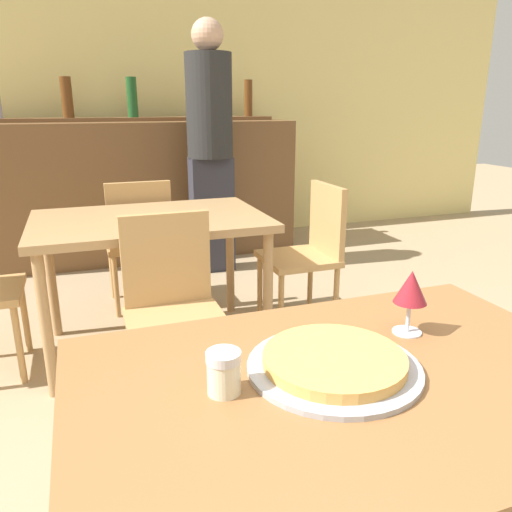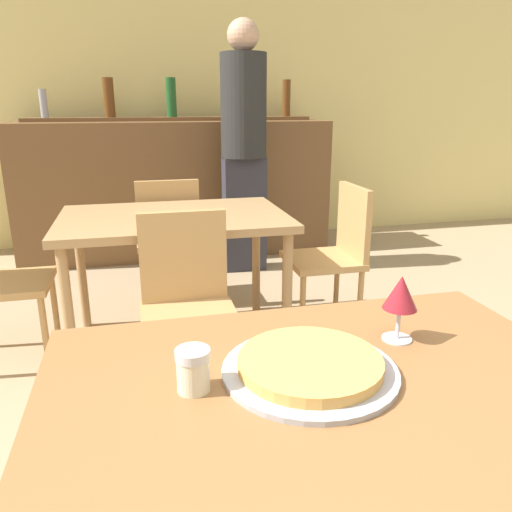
% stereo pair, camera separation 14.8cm
% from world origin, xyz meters
% --- Properties ---
extents(wall_back, '(8.00, 0.05, 2.80)m').
position_xyz_m(wall_back, '(0.00, 4.00, 1.40)').
color(wall_back, '#EAD684').
rests_on(wall_back, ground_plane).
extents(dining_table_near, '(1.14, 0.76, 0.74)m').
position_xyz_m(dining_table_near, '(0.00, 0.00, 0.66)').
color(dining_table_near, brown).
rests_on(dining_table_near, ground_plane).
extents(dining_table_far, '(1.16, 0.78, 0.72)m').
position_xyz_m(dining_table_far, '(-0.16, 1.73, 0.65)').
color(dining_table_far, '#A87F51').
rests_on(dining_table_far, ground_plane).
extents(bar_counter, '(2.60, 0.56, 1.13)m').
position_xyz_m(bar_counter, '(0.00, 3.50, 0.57)').
color(bar_counter, brown).
rests_on(bar_counter, ground_plane).
extents(bar_back_shelf, '(2.39, 0.24, 0.35)m').
position_xyz_m(bar_back_shelf, '(0.01, 3.64, 1.20)').
color(bar_back_shelf, brown).
rests_on(bar_back_shelf, bar_counter).
extents(chair_far_side_front, '(0.40, 0.40, 0.84)m').
position_xyz_m(chair_far_side_front, '(-0.16, 1.17, 0.48)').
color(chair_far_side_front, tan).
rests_on(chair_far_side_front, ground_plane).
extents(chair_far_side_back, '(0.40, 0.40, 0.84)m').
position_xyz_m(chair_far_side_back, '(-0.16, 2.30, 0.48)').
color(chair_far_side_back, tan).
rests_on(chair_far_side_back, ground_plane).
extents(chair_far_side_right, '(0.40, 0.40, 0.84)m').
position_xyz_m(chair_far_side_right, '(0.75, 1.73, 0.48)').
color(chair_far_side_right, tan).
rests_on(chair_far_side_right, ground_plane).
extents(pizza_tray, '(0.36, 0.36, 0.04)m').
position_xyz_m(pizza_tray, '(-0.02, 0.04, 0.76)').
color(pizza_tray, '#A3A3A8').
rests_on(pizza_tray, dining_table_near).
extents(cheese_shaker, '(0.07, 0.07, 0.09)m').
position_xyz_m(cheese_shaker, '(-0.26, 0.03, 0.79)').
color(cheese_shaker, beige).
rests_on(cheese_shaker, dining_table_near).
extents(person_standing, '(0.34, 0.34, 1.85)m').
position_xyz_m(person_standing, '(0.47, 2.92, 1.02)').
color(person_standing, '#2D2D38').
rests_on(person_standing, ground_plane).
extents(wine_glass, '(0.08, 0.08, 0.16)m').
position_xyz_m(wine_glass, '(0.23, 0.13, 0.86)').
color(wine_glass, silver).
rests_on(wine_glass, dining_table_near).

